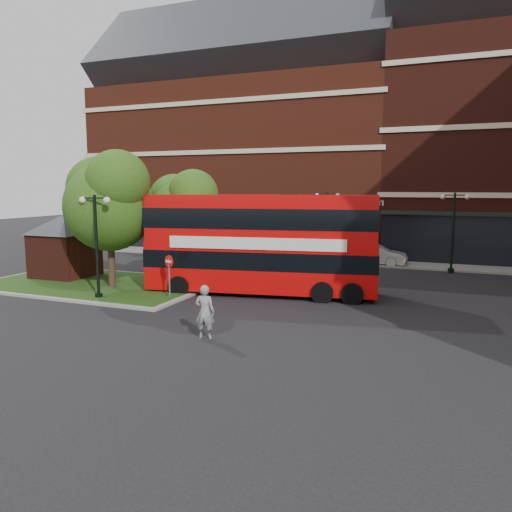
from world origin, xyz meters
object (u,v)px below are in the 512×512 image
at_px(woman, 205,312).
at_px(car_white, 375,255).
at_px(bus, 261,237).
at_px(car_silver, 304,253).

bearing_deg(woman, car_white, -107.50).
bearing_deg(car_white, woman, 172.46).
relative_size(bus, car_silver, 2.62).
relative_size(woman, car_silver, 0.44).
bearing_deg(car_white, bus, 162.76).
relative_size(car_silver, car_white, 1.03).
relative_size(bus, car_white, 2.71).
xyz_separation_m(bus, car_white, (3.86, 11.61, -2.15)).
height_order(woman, car_silver, woman).
xyz_separation_m(woman, car_white, (2.95, 19.32, -0.26)).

